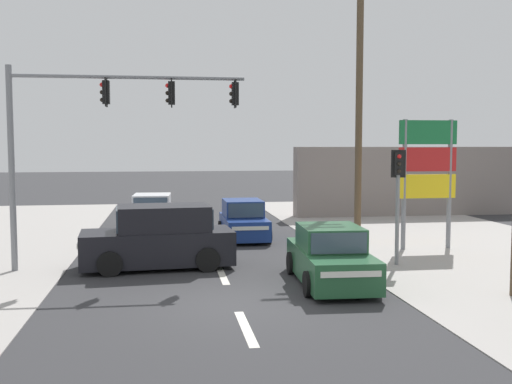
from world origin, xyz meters
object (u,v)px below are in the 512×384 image
object	(u,v)px
utility_pole_midground_right	(359,92)
suv_kerbside_parked	(159,239)
traffic_signal_mast	(95,123)
sedan_oncoming_mid	(152,214)
shopping_plaza_sign	(427,166)
sedan_receding_far	(330,258)
pedestal_signal_right_kerb	(398,187)
hatchback_oncoming_near	(243,221)

from	to	relation	value
utility_pole_midground_right	suv_kerbside_parked	size ratio (longest dim) A/B	2.34
traffic_signal_mast	sedan_oncoming_mid	bearing A→B (deg)	79.88
suv_kerbside_parked	traffic_signal_mast	bearing A→B (deg)	177.36
shopping_plaza_sign	sedan_receding_far	size ratio (longest dim) A/B	1.07
traffic_signal_mast	suv_kerbside_parked	bearing A→B (deg)	-2.64
pedestal_signal_right_kerb	sedan_receding_far	distance (m)	3.76
suv_kerbside_parked	hatchback_oncoming_near	bearing A→B (deg)	57.80
traffic_signal_mast	sedan_receding_far	distance (m)	7.88
traffic_signal_mast	pedestal_signal_right_kerb	size ratio (longest dim) A/B	1.94
suv_kerbside_parked	hatchback_oncoming_near	distance (m)	6.09
sedan_receding_far	sedan_oncoming_mid	distance (m)	12.10
sedan_receding_far	hatchback_oncoming_near	xyz separation A→B (m)	(-1.29, 7.95, -0.00)
utility_pole_midground_right	suv_kerbside_parked	distance (m)	9.57
utility_pole_midground_right	pedestal_signal_right_kerb	bearing A→B (deg)	-92.73
traffic_signal_mast	hatchback_oncoming_near	xyz separation A→B (m)	(5.07, 5.07, -3.65)
pedestal_signal_right_kerb	shopping_plaza_sign	world-z (taller)	shopping_plaza_sign
traffic_signal_mast	suv_kerbside_parked	xyz separation A→B (m)	(1.82, -0.08, -3.47)
hatchback_oncoming_near	pedestal_signal_right_kerb	bearing A→B (deg)	-56.25
pedestal_signal_right_kerb	shopping_plaza_sign	xyz separation A→B (m)	(2.14, 2.63, 0.57)
pedestal_signal_right_kerb	suv_kerbside_parked	world-z (taller)	pedestal_signal_right_kerb
suv_kerbside_parked	utility_pole_midground_right	bearing A→B (deg)	26.14
hatchback_oncoming_near	shopping_plaza_sign	bearing A→B (deg)	-28.48
utility_pole_midground_right	hatchback_oncoming_near	world-z (taller)	utility_pole_midground_right
traffic_signal_mast	suv_kerbside_parked	size ratio (longest dim) A/B	1.48
utility_pole_midground_right	pedestal_signal_right_kerb	world-z (taller)	utility_pole_midground_right
suv_kerbside_parked	hatchback_oncoming_near	size ratio (longest dim) A/B	1.28
pedestal_signal_right_kerb	sedan_oncoming_mid	xyz separation A→B (m)	(-7.58, 9.06, -1.71)
sedan_receding_far	hatchback_oncoming_near	distance (m)	8.06
suv_kerbside_parked	shopping_plaza_sign	bearing A→B (deg)	11.08
pedestal_signal_right_kerb	traffic_signal_mast	bearing A→B (deg)	174.45
traffic_signal_mast	pedestal_signal_right_kerb	xyz separation A→B (m)	(9.04, -0.88, -1.94)
utility_pole_midground_right	pedestal_signal_right_kerb	size ratio (longest dim) A/B	3.06
pedestal_signal_right_kerb	hatchback_oncoming_near	world-z (taller)	pedestal_signal_right_kerb
traffic_signal_mast	pedestal_signal_right_kerb	bearing A→B (deg)	-5.55
sedan_oncoming_mid	sedan_receding_far	bearing A→B (deg)	-66.11
utility_pole_midground_right	pedestal_signal_right_kerb	distance (m)	5.52
hatchback_oncoming_near	suv_kerbside_parked	bearing A→B (deg)	-122.20
utility_pole_midground_right	shopping_plaza_sign	size ratio (longest dim) A/B	2.37
traffic_signal_mast	hatchback_oncoming_near	size ratio (longest dim) A/B	1.89
traffic_signal_mast	pedestal_signal_right_kerb	world-z (taller)	traffic_signal_mast
traffic_signal_mast	sedan_receding_far	world-z (taller)	traffic_signal_mast
shopping_plaza_sign	hatchback_oncoming_near	distance (m)	7.32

